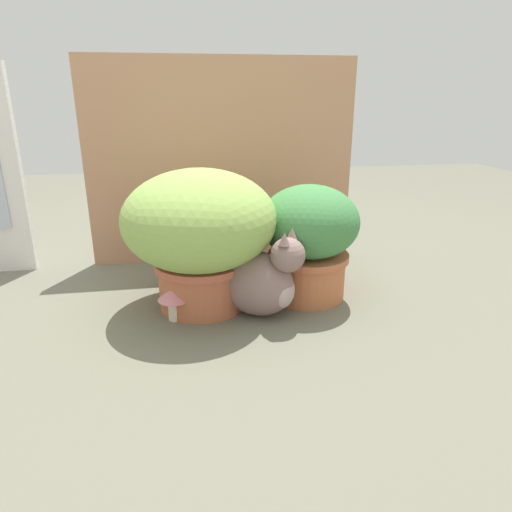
% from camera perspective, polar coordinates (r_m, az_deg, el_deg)
% --- Properties ---
extents(ground_plane, '(6.00, 6.00, 0.00)m').
position_cam_1_polar(ground_plane, '(1.58, -5.06, -6.71)').
color(ground_plane, '#686756').
extents(cardboard_backdrop, '(1.12, 0.03, 0.84)m').
position_cam_1_polar(cardboard_backdrop, '(1.97, -4.22, 11.51)').
color(cardboard_backdrop, tan).
rests_on(cardboard_backdrop, ground).
extents(grass_planter, '(0.51, 0.51, 0.47)m').
position_cam_1_polar(grass_planter, '(1.52, -7.02, 3.26)').
color(grass_planter, '#B76040').
rests_on(grass_planter, ground).
extents(leafy_planter, '(0.35, 0.35, 0.41)m').
position_cam_1_polar(leafy_planter, '(1.61, 6.62, 2.29)').
color(leafy_planter, '#C06A40').
rests_on(leafy_planter, ground).
extents(cat, '(0.32, 0.32, 0.32)m').
position_cam_1_polar(cat, '(1.49, 0.60, -3.09)').
color(cat, gray).
rests_on(cat, ground).
extents(mushroom_ornament_pink, '(0.11, 0.11, 0.12)m').
position_cam_1_polar(mushroom_ornament_pink, '(1.50, -10.20, -4.99)').
color(mushroom_ornament_pink, beige).
rests_on(mushroom_ornament_pink, ground).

